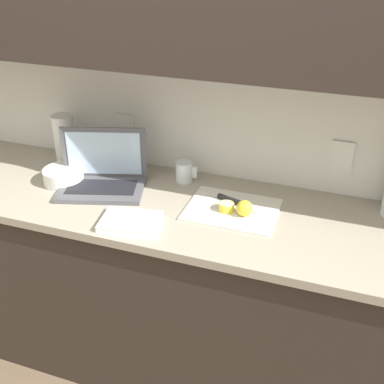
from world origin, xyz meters
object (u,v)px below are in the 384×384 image
(laptop, at_px, (103,175))
(knife, at_px, (236,202))
(lemon_half_cut, at_px, (226,207))
(lemon_whole_beside, at_px, (244,209))
(measuring_cup, at_px, (184,171))
(cutting_board, at_px, (232,210))
(bowl_white, at_px, (63,176))
(paper_towel_roll, at_px, (65,139))

(laptop, distance_m, knife, 0.59)
(lemon_half_cut, bearing_deg, laptop, 177.28)
(lemon_whole_beside, height_order, measuring_cup, measuring_cup)
(cutting_board, distance_m, knife, 0.04)
(laptop, xyz_separation_m, knife, (0.59, 0.03, -0.04))
(knife, bearing_deg, laptop, -160.48)
(lemon_half_cut, distance_m, lemon_whole_beside, 0.08)
(cutting_board, height_order, knife, knife)
(measuring_cup, height_order, bowl_white, measuring_cup)
(measuring_cup, bearing_deg, bowl_white, -158.65)
(lemon_whole_beside, xyz_separation_m, paper_towel_roll, (-0.93, 0.22, 0.08))
(bowl_white, bearing_deg, knife, 4.33)
(lemon_half_cut, height_order, paper_towel_roll, paper_towel_roll)
(bowl_white, bearing_deg, laptop, 7.71)
(knife, height_order, measuring_cup, measuring_cup)
(measuring_cup, xyz_separation_m, bowl_white, (-0.50, -0.19, -0.01))
(laptop, height_order, measuring_cup, laptop)
(cutting_board, bearing_deg, knife, 81.60)
(knife, bearing_deg, bowl_white, -159.42)
(laptop, bearing_deg, bowl_white, 170.86)
(lemon_half_cut, relative_size, measuring_cup, 0.64)
(laptop, distance_m, lemon_half_cut, 0.56)
(knife, height_order, paper_towel_roll, paper_towel_roll)
(cutting_board, bearing_deg, bowl_white, -178.67)
(laptop, distance_m, lemon_whole_beside, 0.64)
(lemon_half_cut, bearing_deg, paper_towel_roll, 166.65)
(measuring_cup, distance_m, bowl_white, 0.53)
(laptop, height_order, paper_towel_roll, laptop)
(cutting_board, height_order, lemon_half_cut, lemon_half_cut)
(bowl_white, bearing_deg, measuring_cup, 21.35)
(cutting_board, distance_m, lemon_half_cut, 0.03)
(knife, bearing_deg, lemon_half_cut, -96.06)
(knife, relative_size, paper_towel_roll, 1.12)
(knife, xyz_separation_m, measuring_cup, (-0.27, 0.14, 0.03))
(cutting_board, relative_size, paper_towel_roll, 1.56)
(cutting_board, relative_size, lemon_half_cut, 5.78)
(cutting_board, xyz_separation_m, measuring_cup, (-0.27, 0.18, 0.04))
(lemon_half_cut, height_order, bowl_white, bowl_white)
(bowl_white, relative_size, paper_towel_roll, 0.75)
(lemon_half_cut, bearing_deg, knife, 67.69)
(laptop, bearing_deg, cutting_board, -17.53)
(lemon_whole_beside, bearing_deg, lemon_half_cut, 168.12)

